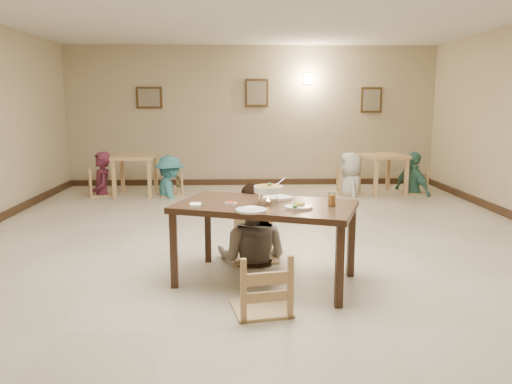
{
  "coord_description": "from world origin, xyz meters",
  "views": [
    {
      "loc": [
        -0.32,
        -5.96,
        1.81
      ],
      "look_at": [
        -0.11,
        -0.38,
        0.8
      ],
      "focal_mm": 35.0,
      "sensor_mm": 36.0,
      "label": 1
    }
  ],
  "objects_px": {
    "bg_table_right": "(383,162)",
    "bg_chair_rl": "(350,169)",
    "bg_diner_a": "(100,152)",
    "chair_far": "(255,214)",
    "main_table": "(265,212)",
    "curry_warmer": "(268,189)",
    "bg_chair_ll": "(101,169)",
    "bg_diner_c": "(351,152)",
    "main_diner": "(252,183)",
    "chair_near": "(261,254)",
    "drink_glass": "(332,199)",
    "bg_chair_rr": "(414,170)",
    "bg_chair_lr": "(170,173)",
    "bg_table_left": "(135,163)",
    "bg_diner_d": "(415,152)",
    "bg_diner_b": "(169,156)"
  },
  "relations": [
    {
      "from": "bg_table_right",
      "to": "bg_chair_rl",
      "type": "relative_size",
      "value": 0.93
    },
    {
      "from": "bg_diner_a",
      "to": "chair_far",
      "type": "bearing_deg",
      "value": 12.87
    },
    {
      "from": "main_table",
      "to": "curry_warmer",
      "type": "xyz_separation_m",
      "value": [
        0.03,
        -0.03,
        0.23
      ]
    },
    {
      "from": "chair_far",
      "to": "bg_diner_a",
      "type": "xyz_separation_m",
      "value": [
        -2.86,
        4.15,
        0.32
      ]
    },
    {
      "from": "bg_chair_ll",
      "to": "bg_diner_c",
      "type": "distance_m",
      "value": 4.91
    },
    {
      "from": "main_diner",
      "to": "bg_diner_c",
      "type": "height_order",
      "value": "main_diner"
    },
    {
      "from": "chair_near",
      "to": "drink_glass",
      "type": "bearing_deg",
      "value": -151.94
    },
    {
      "from": "main_diner",
      "to": "bg_chair_rr",
      "type": "relative_size",
      "value": 1.92
    },
    {
      "from": "bg_chair_lr",
      "to": "drink_glass",
      "type": "bearing_deg",
      "value": 3.09
    },
    {
      "from": "bg_diner_a",
      "to": "bg_diner_c",
      "type": "height_order",
      "value": "bg_diner_a"
    },
    {
      "from": "main_diner",
      "to": "main_table",
      "type": "bearing_deg",
      "value": 116.84
    },
    {
      "from": "bg_chair_ll",
      "to": "curry_warmer",
      "type": "bearing_deg",
      "value": -168.45
    },
    {
      "from": "drink_glass",
      "to": "bg_diner_a",
      "type": "relative_size",
      "value": 0.09
    },
    {
      "from": "chair_near",
      "to": "bg_chair_rl",
      "type": "xyz_separation_m",
      "value": [
        2.03,
        5.56,
        -0.0
      ]
    },
    {
      "from": "main_diner",
      "to": "bg_chair_rr",
      "type": "xyz_separation_m",
      "value": [
        3.36,
        4.22,
        -0.44
      ]
    },
    {
      "from": "bg_table_left",
      "to": "chair_far",
      "type": "bearing_deg",
      "value": -61.93
    },
    {
      "from": "main_table",
      "to": "bg_table_left",
      "type": "bearing_deg",
      "value": 134.52
    },
    {
      "from": "main_diner",
      "to": "drink_glass",
      "type": "height_order",
      "value": "main_diner"
    },
    {
      "from": "chair_far",
      "to": "bg_chair_lr",
      "type": "relative_size",
      "value": 1.19
    },
    {
      "from": "bg_chair_lr",
      "to": "bg_chair_rl",
      "type": "height_order",
      "value": "bg_chair_rl"
    },
    {
      "from": "bg_table_left",
      "to": "bg_chair_lr",
      "type": "bearing_deg",
      "value": -5.22
    },
    {
      "from": "bg_table_left",
      "to": "bg_diner_c",
      "type": "relative_size",
      "value": 0.48
    },
    {
      "from": "bg_table_left",
      "to": "main_diner",
      "type": "bearing_deg",
      "value": -62.62
    },
    {
      "from": "drink_glass",
      "to": "bg_diner_d",
      "type": "xyz_separation_m",
      "value": [
        2.61,
        5.06,
        -0.04
      ]
    },
    {
      "from": "chair_far",
      "to": "bg_chair_rr",
      "type": "relative_size",
      "value": 1.15
    },
    {
      "from": "chair_far",
      "to": "drink_glass",
      "type": "bearing_deg",
      "value": -55.68
    },
    {
      "from": "chair_far",
      "to": "bg_diner_c",
      "type": "relative_size",
      "value": 0.65
    },
    {
      "from": "main_diner",
      "to": "bg_chair_rl",
      "type": "relative_size",
      "value": 1.75
    },
    {
      "from": "chair_far",
      "to": "drink_glass",
      "type": "relative_size",
      "value": 7.31
    },
    {
      "from": "bg_table_right",
      "to": "bg_diner_c",
      "type": "height_order",
      "value": "bg_diner_c"
    },
    {
      "from": "drink_glass",
      "to": "bg_chair_lr",
      "type": "xyz_separation_m",
      "value": [
        -2.23,
        4.95,
        -0.43
      ]
    },
    {
      "from": "chair_near",
      "to": "bg_diner_c",
      "type": "relative_size",
      "value": 0.62
    },
    {
      "from": "chair_far",
      "to": "bg_diner_c",
      "type": "height_order",
      "value": "bg_diner_c"
    },
    {
      "from": "curry_warmer",
      "to": "bg_diner_d",
      "type": "height_order",
      "value": "bg_diner_d"
    },
    {
      "from": "main_diner",
      "to": "drink_glass",
      "type": "bearing_deg",
      "value": 149.18
    },
    {
      "from": "main_diner",
      "to": "bg_chair_ll",
      "type": "distance_m",
      "value": 5.08
    },
    {
      "from": "bg_diner_c",
      "to": "bg_diner_d",
      "type": "height_order",
      "value": "bg_diner_d"
    },
    {
      "from": "bg_table_left",
      "to": "bg_diner_d",
      "type": "distance_m",
      "value": 5.52
    },
    {
      "from": "bg_diner_a",
      "to": "bg_diner_d",
      "type": "relative_size",
      "value": 1.02
    },
    {
      "from": "main_diner",
      "to": "bg_chair_ll",
      "type": "bearing_deg",
      "value": -38.19
    },
    {
      "from": "main_diner",
      "to": "bg_diner_d",
      "type": "distance_m",
      "value": 5.39
    },
    {
      "from": "bg_chair_rl",
      "to": "bg_diner_d",
      "type": "distance_m",
      "value": 1.33
    },
    {
      "from": "bg_table_left",
      "to": "drink_glass",
      "type": "bearing_deg",
      "value": -59.93
    },
    {
      "from": "bg_chair_rl",
      "to": "bg_chair_rr",
      "type": "height_order",
      "value": "bg_chair_rl"
    },
    {
      "from": "bg_chair_rl",
      "to": "chair_near",
      "type": "bearing_deg",
      "value": 164.24
    },
    {
      "from": "bg_chair_ll",
      "to": "bg_diner_a",
      "type": "distance_m",
      "value": 0.34
    },
    {
      "from": "bg_chair_lr",
      "to": "bg_diner_c",
      "type": "bearing_deg",
      "value": 69.43
    },
    {
      "from": "drink_glass",
      "to": "bg_diner_b",
      "type": "height_order",
      "value": "bg_diner_b"
    },
    {
      "from": "curry_warmer",
      "to": "bg_diner_d",
      "type": "bearing_deg",
      "value": 56.95
    },
    {
      "from": "main_diner",
      "to": "bg_chair_lr",
      "type": "xyz_separation_m",
      "value": [
        -1.49,
        4.1,
        -0.45
      ]
    }
  ]
}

